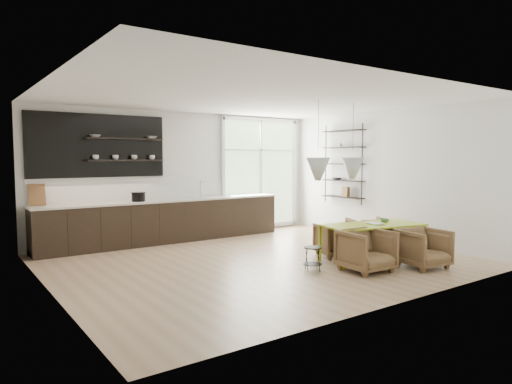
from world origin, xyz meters
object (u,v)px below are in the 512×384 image
object	(u,v)px
armchair_front_left	(366,251)
armchair_front_right	(423,248)
dining_table	(373,227)
wire_stool	(313,255)
armchair_back_right	(368,235)
armchair_back_left	(336,240)

from	to	relation	value
armchair_front_left	armchair_front_right	world-z (taller)	armchair_front_left
dining_table	armchair_front_left	bearing A→B (deg)	-134.45
armchair_front_left	wire_stool	size ratio (longest dim) A/B	1.93
armchair_back_right	wire_stool	size ratio (longest dim) A/B	1.88
armchair_back_right	armchair_front_left	size ratio (longest dim) A/B	0.97
armchair_front_left	armchair_front_right	distance (m)	1.06
armchair_back_left	armchair_back_right	size ratio (longest dim) A/B	0.92
armchair_front_left	dining_table	bearing A→B (deg)	37.47
dining_table	armchair_back_right	distance (m)	0.86
dining_table	armchair_back_right	world-z (taller)	armchair_back_right
armchair_back_left	wire_stool	bearing A→B (deg)	45.34
dining_table	armchair_back_left	size ratio (longest dim) A/B	2.89
armchair_back_right	wire_stool	distance (m)	1.99
dining_table	armchair_back_left	world-z (taller)	dining_table
armchair_front_right	wire_stool	world-z (taller)	armchair_front_right
armchair_front_right	wire_stool	xyz separation A→B (m)	(-1.66, 0.93, -0.08)
armchair_front_left	armchair_front_right	bearing A→B (deg)	-16.77
armchair_front_right	wire_stool	bearing A→B (deg)	158.39
armchair_back_left	wire_stool	xyz separation A→B (m)	(-1.10, -0.57, -0.06)
armchair_front_left	armchair_back_left	bearing A→B (deg)	72.88
dining_table	armchair_back_left	bearing A→B (deg)	124.16
armchair_back_right	armchair_front_right	size ratio (longest dim) A/B	1.02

